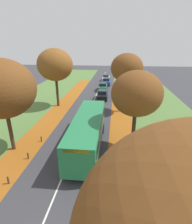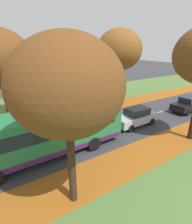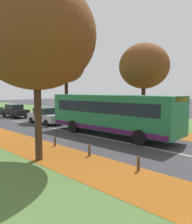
{
  "view_description": "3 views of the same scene",
  "coord_description": "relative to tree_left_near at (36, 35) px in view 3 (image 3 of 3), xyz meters",
  "views": [
    {
      "loc": [
        3.65,
        -2.95,
        9.2
      ],
      "look_at": [
        1.36,
        17.36,
        1.27
      ],
      "focal_mm": 28.0,
      "sensor_mm": 36.0,
      "label": 1
    },
    {
      "loc": [
        11.27,
        8.85,
        6.76
      ],
      "look_at": [
        -0.83,
        16.64,
        1.33
      ],
      "focal_mm": 28.0,
      "sensor_mm": 36.0,
      "label": 2
    },
    {
      "loc": [
        -11.05,
        1.2,
        3.28
      ],
      "look_at": [
        0.03,
        11.85,
        1.79
      ],
      "focal_mm": 35.0,
      "sensor_mm": 36.0,
      "label": 3
    }
  ],
  "objects": [
    {
      "name": "grass_verge_right",
      "position": [
        14.83,
        9.81,
        -5.77
      ],
      "size": [
        12.0,
        90.0,
        0.01
      ],
      "primitive_type": "cube",
      "color": "#517538",
      "rests_on": "ground"
    },
    {
      "name": "bollard_sixth",
      "position": [
        2.05,
        1.59,
        -5.49
      ],
      "size": [
        0.12,
        0.12,
        0.58
      ],
      "primitive_type": "cylinder",
      "color": "#4C3823",
      "rests_on": "ground"
    },
    {
      "name": "bollard_fourth",
      "position": [
        2.06,
        -4.21,
        -5.47
      ],
      "size": [
        0.12,
        0.12,
        0.6
      ],
      "primitive_type": "cylinder",
      "color": "#4C3823",
      "rests_on": "ground"
    },
    {
      "name": "tree_right_mid",
      "position": [
        10.72,
        11.39,
        0.4
      ],
      "size": [
        4.36,
        4.36,
        8.17
      ],
      "color": "black",
      "rests_on": "ground"
    },
    {
      "name": "tree_right_near",
      "position": [
        11.06,
        1.17,
        -0.4
      ],
      "size": [
        4.27,
        4.27,
        7.31
      ],
      "color": "#382619",
      "rests_on": "ground"
    },
    {
      "name": "bollard_fifth",
      "position": [
        2.08,
        -1.31,
        -5.48
      ],
      "size": [
        0.12,
        0.12,
        0.6
      ],
      "primitive_type": "cylinder",
      "color": "#4C3823",
      "rests_on": "ground"
    },
    {
      "name": "car_silver_lead",
      "position": [
        6.59,
        9.56,
        -4.96
      ],
      "size": [
        1.82,
        4.22,
        1.62
      ],
      "color": "#B7BABF",
      "rests_on": "ground"
    },
    {
      "name": "bus",
      "position": [
        6.88,
        1.3,
        -4.07
      ],
      "size": [
        2.76,
        10.43,
        2.98
      ],
      "color": "#237A47",
      "rests_on": "ground"
    },
    {
      "name": "road_centre_line",
      "position": [
        5.63,
        9.81,
        -5.77
      ],
      "size": [
        0.12,
        80.0,
        0.01
      ],
      "primitive_type": "cube",
      "color": "silver",
      "rests_on": "ground"
    },
    {
      "name": "tree_left_near",
      "position": [
        0.0,
        0.0,
        0.0
      ],
      "size": [
        5.49,
        5.49,
        8.26
      ],
      "color": "#422D1E",
      "rests_on": "ground"
    },
    {
      "name": "leaf_litter_left",
      "position": [
        1.03,
        3.81,
        -5.76
      ],
      "size": [
        2.8,
        60.0,
        0.0
      ],
      "primitive_type": "cube",
      "color": "#9E5619",
      "rests_on": "grass_verge_left"
    },
    {
      "name": "leaf_litter_right",
      "position": [
        10.23,
        3.81,
        -5.76
      ],
      "size": [
        2.8,
        60.0,
        0.0
      ],
      "primitive_type": "cube",
      "color": "#9E5619",
      "rests_on": "grass_verge_right"
    },
    {
      "name": "car_black_following",
      "position": [
        7.03,
        17.07,
        -4.96
      ],
      "size": [
        1.87,
        4.25,
        1.62
      ],
      "color": "black",
      "rests_on": "ground"
    }
  ]
}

